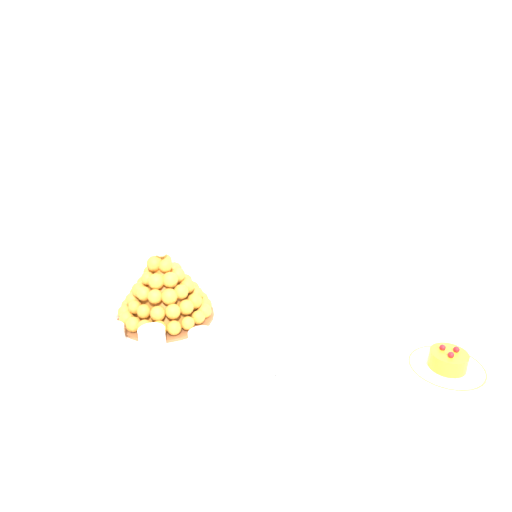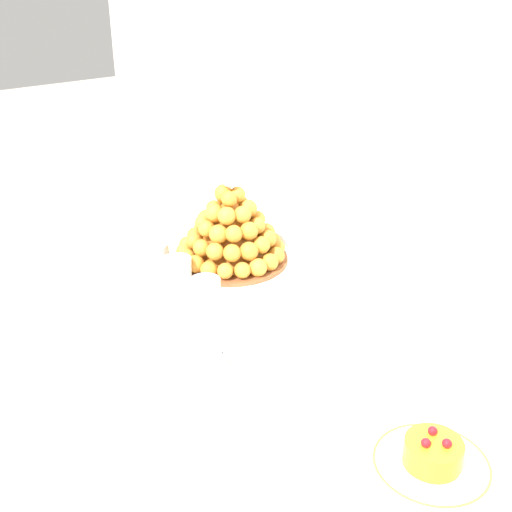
{
  "view_description": "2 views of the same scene",
  "coord_description": "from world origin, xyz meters",
  "px_view_note": "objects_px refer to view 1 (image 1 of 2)",
  "views": [
    {
      "loc": [
        0.24,
        -0.96,
        1.38
      ],
      "look_at": [
        0.1,
        0.01,
        0.97
      ],
      "focal_mm": 30.74,
      "sensor_mm": 36.0,
      "label": 1
    },
    {
      "loc": [
        0.99,
        -0.7,
        1.44
      ],
      "look_at": [
        0.02,
        -0.02,
        0.86
      ],
      "focal_mm": 46.44,
      "sensor_mm": 36.0,
      "label": 2
    }
  ],
  "objects_px": {
    "serving_tray": "(171,325)",
    "dessert_cup_left": "(70,332)",
    "dessert_cup_mid_left": "(112,337)",
    "dessert_cup_right": "(249,352)",
    "wine_glass": "(174,250)",
    "creme_brulee_ramekin": "(102,314)",
    "croquembouche": "(164,291)",
    "dessert_cup_centre": "(152,340)",
    "dessert_cup_mid_right": "(202,344)",
    "fruit_tart_plate": "(447,364)",
    "macaron_goblet": "(366,271)"
  },
  "relations": [
    {
      "from": "serving_tray",
      "to": "dessert_cup_left",
      "type": "height_order",
      "value": "dessert_cup_left"
    },
    {
      "from": "dessert_cup_mid_left",
      "to": "dessert_cup_right",
      "type": "bearing_deg",
      "value": -2.74
    },
    {
      "from": "dessert_cup_left",
      "to": "wine_glass",
      "type": "height_order",
      "value": "wine_glass"
    },
    {
      "from": "serving_tray",
      "to": "creme_brulee_ramekin",
      "type": "height_order",
      "value": "creme_brulee_ramekin"
    },
    {
      "from": "croquembouche",
      "to": "dessert_cup_centre",
      "type": "relative_size",
      "value": 4.05
    },
    {
      "from": "dessert_cup_left",
      "to": "dessert_cup_mid_right",
      "type": "bearing_deg",
      "value": -1.11
    },
    {
      "from": "dessert_cup_mid_right",
      "to": "fruit_tart_plate",
      "type": "xyz_separation_m",
      "value": [
        0.56,
        0.03,
        -0.02
      ]
    },
    {
      "from": "dessert_cup_centre",
      "to": "dessert_cup_right",
      "type": "distance_m",
      "value": 0.24
    },
    {
      "from": "creme_brulee_ramekin",
      "to": "wine_glass",
      "type": "xyz_separation_m",
      "value": [
        0.12,
        0.27,
        0.08
      ]
    },
    {
      "from": "dessert_cup_mid_left",
      "to": "serving_tray",
      "type": "bearing_deg",
      "value": 46.3
    },
    {
      "from": "macaron_goblet",
      "to": "wine_glass",
      "type": "distance_m",
      "value": 0.61
    },
    {
      "from": "dessert_cup_left",
      "to": "macaron_goblet",
      "type": "bearing_deg",
      "value": 15.42
    },
    {
      "from": "fruit_tart_plate",
      "to": "dessert_cup_centre",
      "type": "bearing_deg",
      "value": -177.34
    },
    {
      "from": "dessert_cup_centre",
      "to": "creme_brulee_ramekin",
      "type": "distance_m",
      "value": 0.22
    },
    {
      "from": "dessert_cup_mid_right",
      "to": "dessert_cup_left",
      "type": "bearing_deg",
      "value": 178.89
    },
    {
      "from": "dessert_cup_right",
      "to": "fruit_tart_plate",
      "type": "bearing_deg",
      "value": 5.76
    },
    {
      "from": "croquembouche",
      "to": "wine_glass",
      "type": "bearing_deg",
      "value": 101.98
    },
    {
      "from": "dessert_cup_right",
      "to": "fruit_tart_plate",
      "type": "distance_m",
      "value": 0.45
    },
    {
      "from": "dessert_cup_right",
      "to": "dessert_cup_mid_left",
      "type": "bearing_deg",
      "value": 177.26
    },
    {
      "from": "dessert_cup_mid_left",
      "to": "croquembouche",
      "type": "bearing_deg",
      "value": 60.22
    },
    {
      "from": "croquembouche",
      "to": "macaron_goblet",
      "type": "bearing_deg",
      "value": 5.61
    },
    {
      "from": "serving_tray",
      "to": "dessert_cup_right",
      "type": "bearing_deg",
      "value": -29.24
    },
    {
      "from": "dessert_cup_right",
      "to": "serving_tray",
      "type": "bearing_deg",
      "value": 150.76
    },
    {
      "from": "macaron_goblet",
      "to": "dessert_cup_mid_left",
      "type": "bearing_deg",
      "value": -161.86
    },
    {
      "from": "croquembouche",
      "to": "dessert_cup_mid_right",
      "type": "relative_size",
      "value": 4.22
    },
    {
      "from": "wine_glass",
      "to": "dessert_cup_mid_right",
      "type": "bearing_deg",
      "value": -64.29
    },
    {
      "from": "dessert_cup_mid_left",
      "to": "fruit_tart_plate",
      "type": "bearing_deg",
      "value": 2.11
    },
    {
      "from": "macaron_goblet",
      "to": "croquembouche",
      "type": "bearing_deg",
      "value": -174.39
    },
    {
      "from": "dessert_cup_mid_left",
      "to": "dessert_cup_centre",
      "type": "relative_size",
      "value": 0.95
    },
    {
      "from": "croquembouche",
      "to": "dessert_cup_left",
      "type": "bearing_deg",
      "value": -143.01
    },
    {
      "from": "dessert_cup_right",
      "to": "fruit_tart_plate",
      "type": "relative_size",
      "value": 0.36
    },
    {
      "from": "croquembouche",
      "to": "dessert_cup_right",
      "type": "distance_m",
      "value": 0.31
    },
    {
      "from": "dessert_cup_centre",
      "to": "fruit_tart_plate",
      "type": "height_order",
      "value": "dessert_cup_centre"
    },
    {
      "from": "dessert_cup_mid_right",
      "to": "creme_brulee_ramekin",
      "type": "relative_size",
      "value": 0.6
    },
    {
      "from": "serving_tray",
      "to": "dessert_cup_mid_right",
      "type": "height_order",
      "value": "dessert_cup_mid_right"
    },
    {
      "from": "croquembouche",
      "to": "dessert_cup_right",
      "type": "height_order",
      "value": "croquembouche"
    },
    {
      "from": "croquembouche",
      "to": "fruit_tart_plate",
      "type": "relative_size",
      "value": 1.51
    },
    {
      "from": "dessert_cup_left",
      "to": "dessert_cup_mid_left",
      "type": "height_order",
      "value": "dessert_cup_left"
    },
    {
      "from": "macaron_goblet",
      "to": "fruit_tart_plate",
      "type": "bearing_deg",
      "value": -43.62
    },
    {
      "from": "dessert_cup_right",
      "to": "dessert_cup_mid_right",
      "type": "bearing_deg",
      "value": 174.61
    },
    {
      "from": "serving_tray",
      "to": "fruit_tart_plate",
      "type": "distance_m",
      "value": 0.68
    },
    {
      "from": "fruit_tart_plate",
      "to": "macaron_goblet",
      "type": "bearing_deg",
      "value": 136.38
    },
    {
      "from": "dessert_cup_left",
      "to": "fruit_tart_plate",
      "type": "relative_size",
      "value": 0.32
    },
    {
      "from": "dessert_cup_right",
      "to": "dessert_cup_left",
      "type": "bearing_deg",
      "value": 177.8
    },
    {
      "from": "serving_tray",
      "to": "macaron_goblet",
      "type": "height_order",
      "value": "macaron_goblet"
    },
    {
      "from": "dessert_cup_left",
      "to": "dessert_cup_mid_left",
      "type": "distance_m",
      "value": 0.11
    },
    {
      "from": "dessert_cup_left",
      "to": "dessert_cup_right",
      "type": "bearing_deg",
      "value": -2.2
    },
    {
      "from": "dessert_cup_right",
      "to": "fruit_tart_plate",
      "type": "height_order",
      "value": "dessert_cup_right"
    },
    {
      "from": "dessert_cup_centre",
      "to": "macaron_goblet",
      "type": "relative_size",
      "value": 0.25
    },
    {
      "from": "serving_tray",
      "to": "dessert_cup_mid_left",
      "type": "relative_size",
      "value": 10.06
    }
  ]
}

